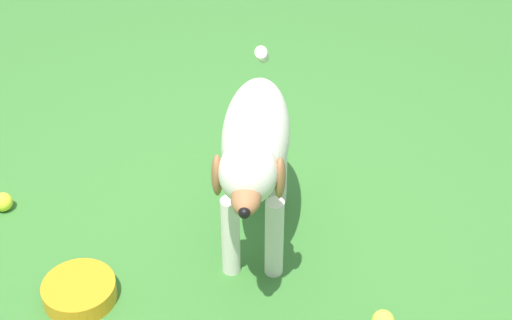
% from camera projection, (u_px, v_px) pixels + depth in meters
% --- Properties ---
extents(ground, '(14.00, 14.00, 0.00)m').
position_uv_depth(ground, '(228.00, 219.00, 2.59)').
color(ground, '#38722D').
extents(dog, '(0.83, 0.40, 0.59)m').
position_uv_depth(dog, '(255.00, 147.00, 2.25)').
color(dog, silver).
rests_on(dog, ground).
extents(tennis_ball_2, '(0.07, 0.07, 0.07)m').
position_uv_depth(tennis_ball_2, '(3.00, 202.00, 2.61)').
color(tennis_ball_2, yellow).
rests_on(tennis_ball_2, ground).
extents(water_bowl, '(0.22, 0.22, 0.06)m').
position_uv_depth(water_bowl, '(79.00, 291.00, 2.28)').
color(water_bowl, orange).
rests_on(water_bowl, ground).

